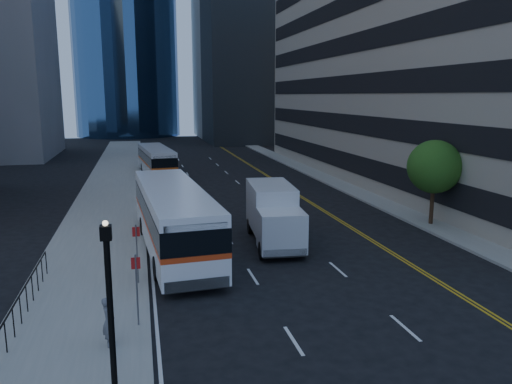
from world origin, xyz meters
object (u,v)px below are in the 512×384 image
at_px(lamp_post, 110,302).
at_px(bus_rear, 156,160).
at_px(box_truck, 273,214).
at_px(pedestrian, 109,321).
at_px(street_tree, 434,167).
at_px(bus_front, 173,217).

relative_size(lamp_post, bus_rear, 0.41).
height_order(lamp_post, box_truck, lamp_post).
xyz_separation_m(lamp_post, pedestrian, (-0.28, 2.77, -1.78)).
relative_size(street_tree, pedestrian, 3.23).
distance_m(box_truck, pedestrian, 12.69).
distance_m(street_tree, lamp_post, 22.82).
height_order(bus_front, bus_rear, bus_front).
distance_m(lamp_post, pedestrian, 3.31).
bearing_deg(bus_front, street_tree, 1.69).
bearing_deg(lamp_post, bus_front, 79.07).
xyz_separation_m(box_truck, pedestrian, (-7.96, -9.86, -0.69)).
relative_size(bus_rear, pedestrian, 6.96).
bearing_deg(lamp_post, box_truck, 58.69).
xyz_separation_m(street_tree, bus_front, (-15.60, -1.57, -1.84)).
relative_size(street_tree, lamp_post, 1.12).
distance_m(street_tree, bus_front, 15.79).
bearing_deg(bus_rear, pedestrian, -100.52).
height_order(street_tree, box_truck, street_tree).
bearing_deg(street_tree, bus_rear, 123.25).
xyz_separation_m(street_tree, box_truck, (-10.32, -1.37, -2.01)).
bearing_deg(street_tree, lamp_post, -142.13).
xyz_separation_m(bus_rear, box_truck, (5.25, -25.13, 0.11)).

